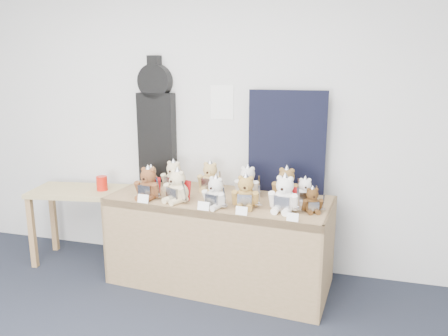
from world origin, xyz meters
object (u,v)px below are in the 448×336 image
(teddy_back_end, at_px, (305,192))
(teddy_front_end, at_px, (312,201))
(guitar_case, at_px, (156,121))
(teddy_front_right, at_px, (246,193))
(teddy_front_centre, at_px, (215,194))
(teddy_back_far_left, at_px, (151,177))
(side_table, at_px, (79,202))
(teddy_front_far_left, at_px, (148,184))
(teddy_back_left, at_px, (173,176))
(display_table, at_px, (217,219))
(teddy_front_left, at_px, (177,187))
(teddy_back_centre_right, at_px, (247,182))
(teddy_front_far_right, at_px, (284,195))
(teddy_back_centre_left, at_px, (210,178))
(red_cup, at_px, (102,183))
(teddy_back_right, at_px, (286,185))

(teddy_back_end, bearing_deg, teddy_front_end, -81.12)
(guitar_case, height_order, teddy_front_right, guitar_case)
(teddy_front_centre, height_order, teddy_back_far_left, teddy_front_centre)
(side_table, bearing_deg, teddy_back_end, -9.07)
(teddy_front_far_left, height_order, teddy_front_right, teddy_front_far_left)
(teddy_back_left, height_order, teddy_back_end, teddy_back_left)
(display_table, distance_m, teddy_front_left, 0.42)
(display_table, bearing_deg, teddy_front_end, -2.37)
(guitar_case, relative_size, teddy_back_end, 4.94)
(display_table, distance_m, teddy_front_right, 0.41)
(teddy_front_centre, xyz_separation_m, teddy_back_centre_right, (0.17, 0.37, 0.00))
(teddy_front_right, height_order, teddy_front_far_right, teddy_front_far_right)
(guitar_case, xyz_separation_m, teddy_front_centre, (0.76, -0.63, -0.46))
(teddy_front_left, distance_m, teddy_front_right, 0.56)
(teddy_back_centre_left, bearing_deg, teddy_front_far_right, -25.10)
(teddy_front_left, distance_m, teddy_front_end, 1.06)
(side_table, distance_m, red_cup, 0.30)
(teddy_back_right, bearing_deg, teddy_front_far_left, -160.30)
(side_table, height_order, teddy_back_right, teddy_back_right)
(teddy_front_centre, height_order, teddy_front_right, teddy_front_right)
(teddy_front_far_left, xyz_separation_m, teddy_front_right, (0.82, -0.02, -0.00))
(teddy_front_end, bearing_deg, teddy_front_far_left, 161.41)
(guitar_case, distance_m, teddy_front_left, 0.84)
(teddy_back_centre_right, relative_size, teddy_back_end, 1.23)
(side_table, bearing_deg, teddy_front_left, -22.06)
(teddy_front_centre, distance_m, teddy_back_end, 0.72)
(teddy_back_left, bearing_deg, teddy_front_far_left, -99.90)
(guitar_case, height_order, teddy_back_end, guitar_case)
(teddy_front_end, relative_size, teddy_back_left, 0.74)
(teddy_back_centre_left, relative_size, teddy_back_far_left, 1.37)
(guitar_case, bearing_deg, teddy_front_centre, -36.81)
(teddy_front_end, height_order, teddy_back_end, teddy_back_end)
(teddy_back_left, bearing_deg, teddy_back_far_left, 174.79)
(teddy_back_left, bearing_deg, teddy_back_end, 2.06)
(red_cup, bearing_deg, teddy_front_end, -7.54)
(teddy_back_centre_right, bearing_deg, teddy_back_end, -9.28)
(red_cup, distance_m, teddy_front_left, 0.92)
(teddy_front_centre, bearing_deg, teddy_front_far_left, -170.63)
(teddy_back_centre_right, bearing_deg, teddy_back_left, 177.82)
(teddy_front_far_right, bearing_deg, teddy_front_right, -172.22)
(display_table, xyz_separation_m, teddy_front_left, (-0.29, -0.14, 0.28))
(teddy_front_end, height_order, teddy_back_right, teddy_back_right)
(teddy_front_centre, height_order, teddy_back_left, teddy_back_left)
(teddy_front_centre, relative_size, teddy_back_end, 1.18)
(teddy_front_left, distance_m, teddy_front_far_right, 0.86)
(teddy_back_end, bearing_deg, teddy_back_right, 152.00)
(guitar_case, bearing_deg, display_table, -28.94)
(side_table, xyz_separation_m, guitar_case, (0.67, 0.31, 0.74))
(teddy_front_far_left, height_order, teddy_front_left, teddy_front_left)
(teddy_front_left, height_order, teddy_back_left, teddy_front_left)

